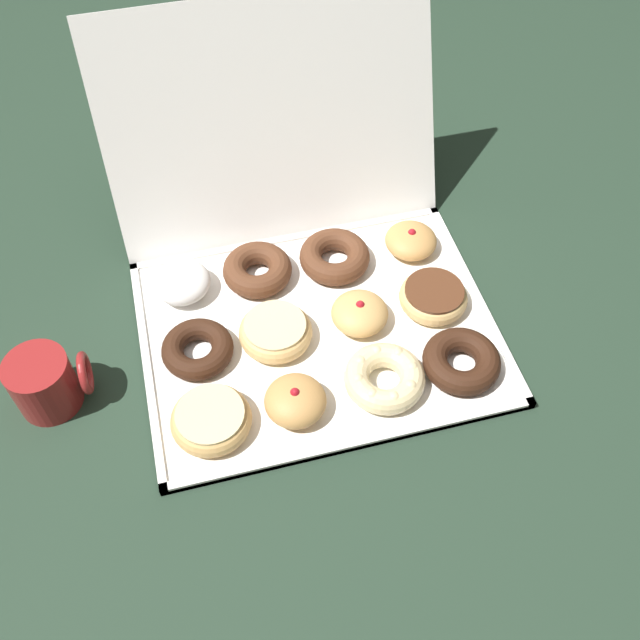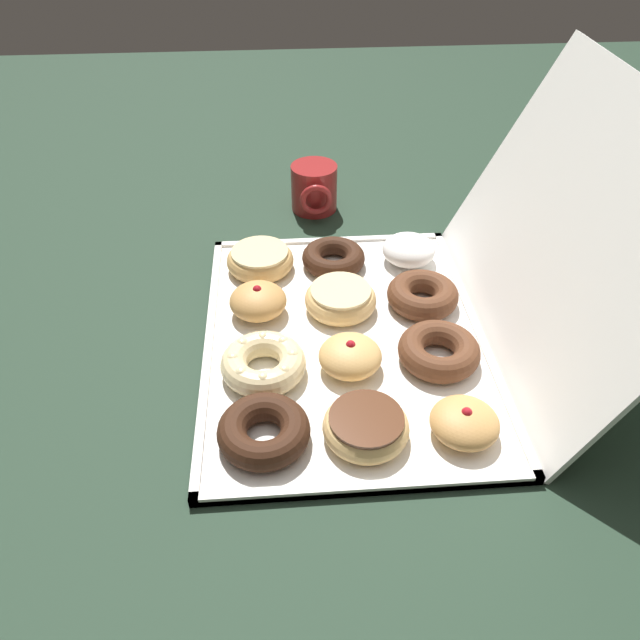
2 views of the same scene
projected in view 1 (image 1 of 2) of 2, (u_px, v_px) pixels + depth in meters
The scene contains 16 objects.
ground_plane at pixel (318, 334), 1.13m from camera, with size 3.00×3.00×0.00m, color #233828.
donut_box at pixel (318, 332), 1.12m from camera, with size 0.55×0.42×0.01m.
box_lid_open at pixel (273, 125), 1.16m from camera, with size 0.55×0.40×0.01m, color white.
glazed_ring_donut_0 at pixel (211, 419), 1.00m from camera, with size 0.11×0.11×0.04m.
jelly_filled_donut_1 at pixel (295, 401), 1.02m from camera, with size 0.09×0.09×0.05m.
cruller_donut_2 at pixel (384, 378), 1.04m from camera, with size 0.12×0.12×0.04m.
chocolate_cake_ring_donut_3 at pixel (461, 361), 1.06m from camera, with size 0.12×0.12×0.04m.
chocolate_cake_ring_donut_4 at pixel (198, 349), 1.08m from camera, with size 0.11×0.11×0.03m.
glazed_ring_donut_5 at pixel (275, 331), 1.09m from camera, with size 0.11×0.11×0.04m.
jelly_filled_donut_6 at pixel (360, 315), 1.11m from camera, with size 0.09×0.09×0.05m.
chocolate_frosted_donut_7 at pixel (433, 297), 1.14m from camera, with size 0.11×0.11×0.04m.
powdered_filled_donut_8 at pixel (182, 282), 1.15m from camera, with size 0.09×0.09×0.05m.
chocolate_cake_ring_donut_9 at pixel (257, 270), 1.17m from camera, with size 0.11×0.11×0.04m.
chocolate_cake_ring_donut_10 at pixel (335, 257), 1.19m from camera, with size 0.12×0.12×0.04m.
jelly_filled_donut_11 at pixel (411, 240), 1.21m from camera, with size 0.09×0.09×0.05m.
coffee_mug at pixel (45, 382), 1.02m from camera, with size 0.11×0.09×0.09m.
Camera 1 is at (-0.16, -0.65, 0.91)m, focal length 40.23 mm.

